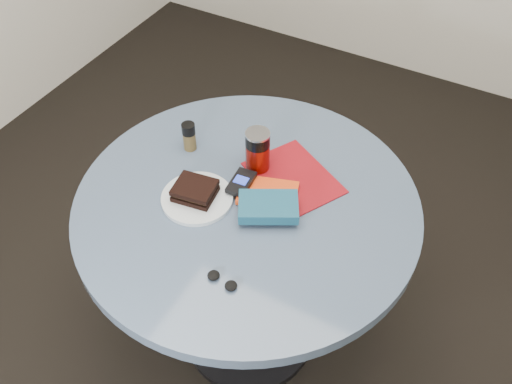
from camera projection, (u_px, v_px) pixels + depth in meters
The scene contains 11 objects.
ground at pixel (249, 334), 2.18m from camera, with size 4.00×4.00×0.00m, color black.
table at pixel (247, 236), 1.76m from camera, with size 1.00×1.00×0.75m.
plate at pixel (197, 198), 1.64m from camera, with size 0.21×0.21×0.01m, color silver.
sandwich at pixel (195, 190), 1.62m from camera, with size 0.13×0.11×0.04m.
soda_can at pixel (258, 151), 1.68m from camera, with size 0.09×0.09×0.14m.
pepper_grinder at pixel (189, 136), 1.76m from camera, with size 0.05×0.05×0.10m.
magazine at pixel (294, 178), 1.70m from camera, with size 0.27×0.20×0.00m, color maroon.
red_book at pixel (268, 193), 1.64m from camera, with size 0.17×0.11×0.01m, color red.
novel at pixel (268, 207), 1.58m from camera, with size 0.17×0.11×0.03m, color navy.
mp3_player at pixel (241, 182), 1.65m from camera, with size 0.07×0.11×0.02m.
headphones at pixel (222, 280), 1.44m from camera, with size 0.09×0.04×0.02m.
Camera 1 is at (0.56, -0.97, 1.95)m, focal length 40.00 mm.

